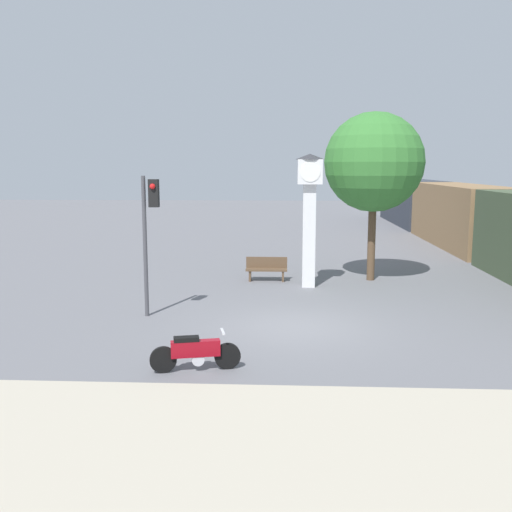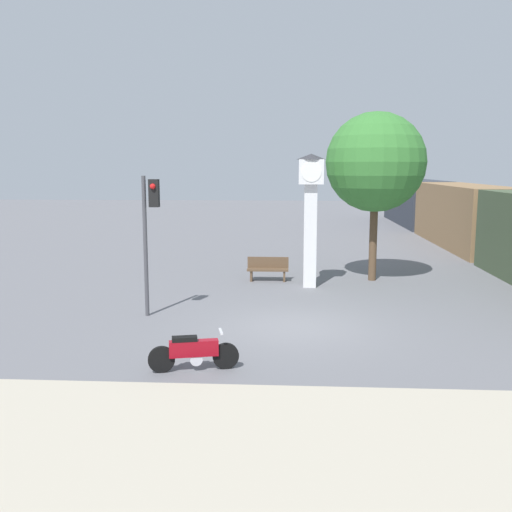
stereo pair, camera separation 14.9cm
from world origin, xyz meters
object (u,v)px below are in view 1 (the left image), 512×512
at_px(clock_tower, 309,200).
at_px(traffic_light, 149,221).
at_px(motorcycle, 195,352).
at_px(freight_train, 461,215).
at_px(bench, 267,268).
at_px(street_tree, 374,163).

relative_size(clock_tower, traffic_light, 1.17).
height_order(motorcycle, freight_train, freight_train).
bearing_deg(motorcycle, bench, 69.99).
distance_m(motorcycle, traffic_light, 5.52).
bearing_deg(bench, motorcycle, -96.96).
height_order(motorcycle, clock_tower, clock_tower).
bearing_deg(street_tree, clock_tower, -150.81).
bearing_deg(street_tree, freight_train, 57.83).
relative_size(motorcycle, bench, 1.21).
height_order(street_tree, bench, street_tree).
xyz_separation_m(clock_tower, freight_train, (8.97, 11.70, -1.49)).
height_order(freight_train, traffic_light, traffic_light).
xyz_separation_m(clock_tower, street_tree, (2.49, 1.39, 1.36)).
bearing_deg(traffic_light, freight_train, 49.53).
xyz_separation_m(motorcycle, bench, (1.22, 10.00, 0.07)).
height_order(freight_train, bench, freight_train).
height_order(freight_train, street_tree, street_tree).
distance_m(freight_train, street_tree, 12.51).
bearing_deg(traffic_light, bench, 59.40).
bearing_deg(motorcycle, street_tree, 49.94).
bearing_deg(bench, clock_tower, -32.58).
height_order(traffic_light, bench, traffic_light).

